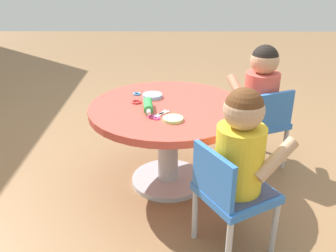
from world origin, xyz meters
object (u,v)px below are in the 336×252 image
at_px(craft_table, 168,125).
at_px(seated_child_right, 261,86).
at_px(child_chair_left, 230,193).
at_px(craft_scissors, 157,116).
at_px(child_chair_right, 261,122).
at_px(rolling_pin, 148,106).
at_px(seated_child_left, 241,146).

relative_size(craft_table, seated_child_right, 1.74).
bearing_deg(child_chair_left, craft_scissors, 39.42).
distance_m(craft_table, child_chair_right, 0.63).
relative_size(child_chair_right, craft_scissors, 3.88).
relative_size(seated_child_right, craft_scissors, 3.69).
relative_size(rolling_pin, craft_scissors, 1.67).
height_order(seated_child_left, craft_scissors, seated_child_left).
xyz_separation_m(child_chair_left, craft_scissors, (0.41, 0.33, 0.20)).
relative_size(child_chair_right, rolling_pin, 2.32).
height_order(seated_child_right, rolling_pin, seated_child_right).
bearing_deg(seated_child_left, child_chair_right, -20.24).
height_order(seated_child_left, child_chair_right, seated_child_left).
xyz_separation_m(seated_child_right, craft_scissors, (-0.40, 0.63, -0.03)).
bearing_deg(child_chair_left, craft_table, 26.51).
height_order(craft_table, child_chair_right, child_chair_right).
distance_m(child_chair_left, rolling_pin, 0.67).
bearing_deg(craft_scissors, child_chair_left, -140.58).
bearing_deg(seated_child_right, rolling_pin, 114.28).
distance_m(seated_child_left, child_chair_right, 0.83).
distance_m(child_chair_right, seated_child_right, 0.23).
xyz_separation_m(craft_table, seated_child_left, (-0.54, -0.31, 0.15)).
distance_m(child_chair_right, craft_scissors, 0.76).
relative_size(child_chair_right, seated_child_right, 1.05).
xyz_separation_m(child_chair_left, child_chair_right, (0.77, -0.31, 0.00)).
distance_m(child_chair_left, seated_child_right, 0.88).
bearing_deg(craft_table, child_chair_left, -153.49).
xyz_separation_m(child_chair_left, seated_child_left, (0.02, -0.03, 0.23)).
relative_size(seated_child_left, rolling_pin, 2.21).
xyz_separation_m(craft_table, craft_scissors, (-0.15, 0.06, 0.12)).
bearing_deg(seated_child_left, child_chair_left, 119.70).
bearing_deg(child_chair_left, seated_child_left, -60.30).
distance_m(child_chair_left, craft_scissors, 0.56).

